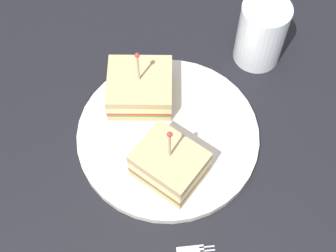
{
  "coord_description": "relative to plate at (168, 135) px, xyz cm",
  "views": [
    {
      "loc": [
        28.58,
        17.17,
        62.18
      ],
      "look_at": [
        0.0,
        0.0,
        3.31
      ],
      "focal_mm": 51.3,
      "sensor_mm": 36.0,
      "label": 1
    }
  ],
  "objects": [
    {
      "name": "ground_plane",
      "position": [
        0.0,
        0.0,
        -1.65
      ],
      "size": [
        114.15,
        114.15,
        2.0
      ],
      "primitive_type": "cube",
      "color": "black"
    },
    {
      "name": "drink_glass",
      "position": [
        -20.32,
        4.44,
        4.11
      ],
      "size": [
        7.42,
        7.42,
        10.82
      ],
      "color": "#B74C33",
      "rests_on": "ground_plane"
    },
    {
      "name": "sandwich_half_back",
      "position": [
        5.29,
        3.42,
        3.39
      ],
      "size": [
        7.89,
        9.35,
        11.44
      ],
      "color": "tan",
      "rests_on": "plate"
    },
    {
      "name": "plate",
      "position": [
        0.0,
        0.0,
        0.0
      ],
      "size": [
        26.45,
        26.45,
        1.31
      ],
      "primitive_type": "cylinder",
      "color": "silver",
      "rests_on": "ground_plane"
    },
    {
      "name": "sandwich_half_front",
      "position": [
        -3.3,
        -6.8,
        2.9
      ],
      "size": [
        12.26,
        12.5,
        10.3
      ],
      "color": "tan",
      "rests_on": "plate"
    }
  ]
}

